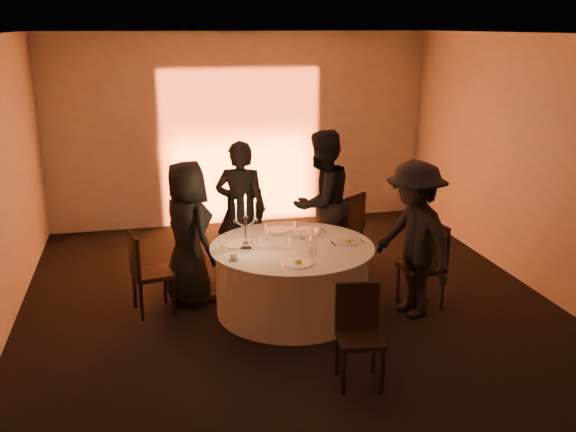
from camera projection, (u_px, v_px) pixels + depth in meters
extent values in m
plane|color=black|center=(292.00, 310.00, 7.22)|extent=(7.00, 7.00, 0.00)
plane|color=white|center=(293.00, 34.00, 6.36)|extent=(7.00, 7.00, 0.00)
plane|color=#BAB4AD|center=(241.00, 130.00, 10.06)|extent=(7.00, 0.00, 7.00)
plane|color=#BAB4AD|center=(440.00, 325.00, 3.52)|extent=(7.00, 0.00, 7.00)
plane|color=#BAB4AD|center=(543.00, 167.00, 7.44)|extent=(0.00, 7.00, 7.00)
cube|color=black|center=(246.00, 224.00, 10.19)|extent=(0.25, 0.12, 0.10)
cylinder|color=black|center=(292.00, 309.00, 7.22)|extent=(0.60, 0.60, 0.03)
cylinder|color=black|center=(292.00, 279.00, 7.11)|extent=(0.20, 0.20, 0.75)
cylinder|color=silver|center=(292.00, 279.00, 7.11)|extent=(1.68, 1.68, 0.75)
cylinder|color=silver|center=(292.00, 246.00, 7.00)|extent=(1.80, 1.80, 0.02)
cube|color=black|center=(152.00, 274.00, 7.07)|extent=(0.49, 0.49, 0.05)
cube|color=black|center=(134.00, 255.00, 6.92)|extent=(0.13, 0.41, 0.47)
cylinder|color=black|center=(173.00, 296.00, 7.06)|extent=(0.04, 0.04, 0.44)
cylinder|color=black|center=(165.00, 285.00, 7.36)|extent=(0.04, 0.04, 0.44)
cylinder|color=black|center=(142.00, 302.00, 6.91)|extent=(0.04, 0.04, 0.44)
cylinder|color=black|center=(135.00, 290.00, 7.22)|extent=(0.04, 0.04, 0.44)
cube|color=black|center=(244.00, 224.00, 8.71)|extent=(0.50, 0.50, 0.05)
cube|color=black|center=(244.00, 208.00, 8.43)|extent=(0.45, 0.10, 0.51)
cylinder|color=black|center=(258.00, 236.00, 8.98)|extent=(0.04, 0.04, 0.48)
cylinder|color=black|center=(231.00, 237.00, 8.94)|extent=(0.04, 0.04, 0.48)
cylinder|color=black|center=(260.00, 245.00, 8.61)|extent=(0.04, 0.04, 0.48)
cylinder|color=black|center=(231.00, 246.00, 8.58)|extent=(0.04, 0.04, 0.48)
cube|color=black|center=(344.00, 227.00, 8.69)|extent=(0.57, 0.57, 0.05)
cube|color=black|center=(355.00, 212.00, 8.50)|extent=(0.36, 0.27, 0.47)
cylinder|color=black|center=(340.00, 238.00, 8.99)|extent=(0.04, 0.04, 0.44)
cylinder|color=black|center=(325.00, 244.00, 8.74)|extent=(0.04, 0.04, 0.44)
cylinder|color=black|center=(361.00, 243.00, 8.77)|extent=(0.04, 0.04, 0.44)
cylinder|color=black|center=(346.00, 249.00, 8.52)|extent=(0.04, 0.04, 0.44)
cube|color=black|center=(421.00, 267.00, 7.22)|extent=(0.47, 0.47, 0.05)
cube|color=black|center=(437.00, 244.00, 7.21)|extent=(0.10, 0.42, 0.48)
cylinder|color=black|center=(398.00, 283.00, 7.39)|extent=(0.04, 0.04, 0.45)
cylinder|color=black|center=(415.00, 295.00, 7.06)|extent=(0.04, 0.04, 0.45)
cylinder|color=black|center=(425.00, 279.00, 7.51)|extent=(0.04, 0.04, 0.45)
cylinder|color=black|center=(443.00, 291.00, 7.19)|extent=(0.04, 0.04, 0.45)
cube|color=black|center=(360.00, 340.00, 5.63)|extent=(0.44, 0.44, 0.05)
cube|color=black|center=(357.00, 306.00, 5.73)|extent=(0.40, 0.09, 0.45)
cylinder|color=black|center=(344.00, 373.00, 5.52)|extent=(0.04, 0.04, 0.42)
cylinder|color=black|center=(382.00, 371.00, 5.54)|extent=(0.04, 0.04, 0.42)
cylinder|color=black|center=(338.00, 353.00, 5.84)|extent=(0.04, 0.04, 0.42)
cylinder|color=black|center=(374.00, 352.00, 5.87)|extent=(0.04, 0.04, 0.42)
imported|color=black|center=(188.00, 233.00, 7.25)|extent=(0.83, 0.96, 1.65)
imported|color=black|center=(241.00, 210.00, 7.98)|extent=(0.74, 0.59, 1.75)
imported|color=black|center=(322.00, 203.00, 8.07)|extent=(1.14, 1.07, 1.86)
imported|color=black|center=(414.00, 240.00, 6.90)|extent=(0.93, 1.25, 1.73)
cylinder|color=white|center=(237.00, 245.00, 7.01)|extent=(0.30, 0.30, 0.01)
cube|color=silver|center=(222.00, 246.00, 6.97)|extent=(0.01, 0.17, 0.01)
cube|color=silver|center=(253.00, 244.00, 7.04)|extent=(0.02, 0.17, 0.01)
cylinder|color=white|center=(279.00, 230.00, 7.52)|extent=(0.28, 0.28, 0.01)
cube|color=silver|center=(264.00, 231.00, 7.49)|extent=(0.02, 0.17, 0.01)
cube|color=silver|center=(293.00, 229.00, 7.56)|extent=(0.02, 0.17, 0.01)
cylinder|color=white|center=(309.00, 231.00, 7.48)|extent=(0.28, 0.28, 0.01)
cube|color=silver|center=(295.00, 232.00, 7.44)|extent=(0.02, 0.17, 0.01)
cube|color=silver|center=(323.00, 230.00, 7.52)|extent=(0.02, 0.17, 0.01)
cylinder|color=white|center=(348.00, 242.00, 7.08)|extent=(0.26, 0.26, 0.01)
cube|color=silver|center=(333.00, 244.00, 7.05)|extent=(0.02, 0.17, 0.01)
cube|color=silver|center=(362.00, 241.00, 7.12)|extent=(0.01, 0.17, 0.01)
sphere|color=yellow|center=(348.00, 239.00, 7.07)|extent=(0.07, 0.07, 0.07)
cylinder|color=white|center=(298.00, 264.00, 6.45)|extent=(0.29, 0.29, 0.01)
cube|color=silver|center=(282.00, 265.00, 6.42)|extent=(0.02, 0.17, 0.01)
cube|color=silver|center=(315.00, 262.00, 6.49)|extent=(0.01, 0.17, 0.01)
sphere|color=yellow|center=(298.00, 260.00, 6.44)|extent=(0.07, 0.07, 0.07)
cylinder|color=white|center=(234.00, 259.00, 6.58)|extent=(0.11, 0.11, 0.01)
cylinder|color=white|center=(234.00, 256.00, 6.57)|extent=(0.07, 0.07, 0.06)
cylinder|color=silver|center=(246.00, 249.00, 6.87)|extent=(0.12, 0.12, 0.02)
sphere|color=silver|center=(246.00, 244.00, 6.86)|extent=(0.07, 0.07, 0.07)
cylinder|color=silver|center=(246.00, 233.00, 6.82)|extent=(0.02, 0.02, 0.32)
cylinder|color=silver|center=(246.00, 217.00, 6.77)|extent=(0.05, 0.05, 0.03)
cylinder|color=silver|center=(245.00, 207.00, 6.74)|extent=(0.02, 0.02, 0.21)
cone|color=#FF9C2D|center=(245.00, 196.00, 6.70)|extent=(0.02, 0.02, 0.03)
cylinder|color=silver|center=(241.00, 225.00, 6.78)|extent=(0.12, 0.02, 0.08)
cylinder|color=silver|center=(236.00, 222.00, 6.76)|extent=(0.05, 0.05, 0.03)
cylinder|color=silver|center=(236.00, 212.00, 6.73)|extent=(0.02, 0.02, 0.21)
cone|color=#FF9C2D|center=(235.00, 201.00, 6.70)|extent=(0.02, 0.02, 0.03)
cylinder|color=silver|center=(251.00, 224.00, 6.81)|extent=(0.12, 0.02, 0.08)
cylinder|color=silver|center=(255.00, 221.00, 6.81)|extent=(0.05, 0.05, 0.03)
cylinder|color=silver|center=(255.00, 211.00, 6.78)|extent=(0.02, 0.02, 0.21)
cone|color=#FF9C2D|center=(255.00, 199.00, 6.74)|extent=(0.02, 0.02, 0.03)
cylinder|color=silver|center=(314.00, 245.00, 7.01)|extent=(0.06, 0.06, 0.01)
cylinder|color=silver|center=(314.00, 240.00, 7.00)|extent=(0.01, 0.01, 0.10)
cone|color=silver|center=(314.00, 233.00, 6.97)|extent=(0.07, 0.07, 0.09)
cylinder|color=silver|center=(290.00, 255.00, 6.72)|extent=(0.06, 0.06, 0.01)
cylinder|color=silver|center=(290.00, 250.00, 6.70)|extent=(0.01, 0.01, 0.10)
cone|color=silver|center=(290.00, 242.00, 6.68)|extent=(0.07, 0.07, 0.09)
cylinder|color=silver|center=(294.00, 238.00, 7.25)|extent=(0.06, 0.06, 0.01)
cylinder|color=silver|center=(294.00, 234.00, 7.23)|extent=(0.01, 0.01, 0.10)
cone|color=silver|center=(294.00, 226.00, 7.21)|extent=(0.07, 0.07, 0.09)
cylinder|color=silver|center=(267.00, 240.00, 7.19)|extent=(0.06, 0.06, 0.01)
cylinder|color=silver|center=(266.00, 235.00, 7.17)|extent=(0.01, 0.01, 0.10)
cone|color=silver|center=(266.00, 228.00, 7.15)|extent=(0.07, 0.07, 0.09)
cylinder|color=silver|center=(309.00, 252.00, 6.80)|extent=(0.06, 0.06, 0.01)
cylinder|color=silver|center=(309.00, 247.00, 6.79)|extent=(0.01, 0.01, 0.10)
cone|color=silver|center=(310.00, 239.00, 6.76)|extent=(0.07, 0.07, 0.09)
cylinder|color=silver|center=(303.00, 235.00, 7.23)|extent=(0.07, 0.07, 0.09)
cylinder|color=silver|center=(255.00, 240.00, 7.03)|extent=(0.07, 0.07, 0.09)
cylinder|color=silver|center=(313.00, 252.00, 6.67)|extent=(0.07, 0.07, 0.09)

